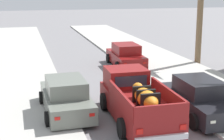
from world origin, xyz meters
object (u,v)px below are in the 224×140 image
at_px(pickup_truck, 136,100).
at_px(car_left_near, 126,56).
at_px(car_left_mid, 199,99).
at_px(car_right_near, 66,97).

distance_m(pickup_truck, car_left_near, 9.50).
relative_size(pickup_truck, car_left_mid, 1.22).
height_order(car_right_near, car_left_mid, same).
relative_size(car_left_near, car_left_mid, 1.00).
height_order(pickup_truck, car_left_near, pickup_truck).
relative_size(pickup_truck, car_left_near, 1.22).
bearing_deg(car_left_mid, car_right_near, 162.92).
distance_m(pickup_truck, car_left_mid, 2.72).
bearing_deg(car_left_near, pickup_truck, -105.12).
distance_m(car_right_near, car_left_mid, 5.56).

